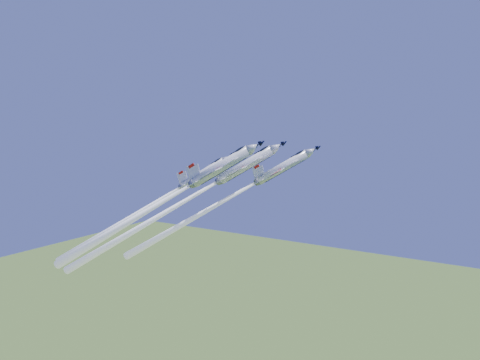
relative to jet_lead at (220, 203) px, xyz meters
The scene contains 4 objects.
jet_lead is the anchor object (origin of this frame).
jet_left 14.75m from the jet_lead, behind, with size 46.96×16.00×42.44m.
jet_right 12.83m from the jet_lead, 137.05° to the right, with size 40.92×14.34×36.30m.
jet_slot 16.63m from the jet_lead, 159.74° to the right, with size 37.12×12.69×33.47m.
Camera 1 is at (56.05, -87.61, 107.33)m, focal length 40.00 mm.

